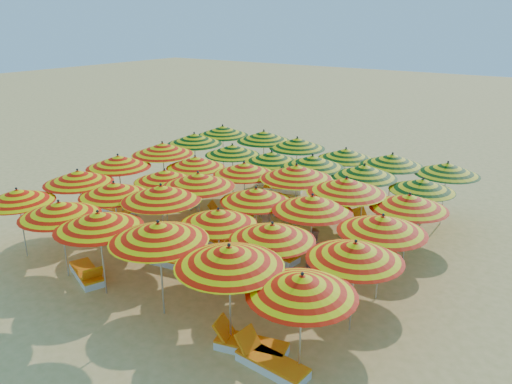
{
  "coord_description": "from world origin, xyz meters",
  "views": [
    {
      "loc": [
        9.36,
        -13.1,
        7.41
      ],
      "look_at": [
        0.0,
        0.5,
        1.6
      ],
      "focal_mm": 35.0,
      "sensor_mm": 36.0,
      "label": 1
    }
  ],
  "objects_px": {
    "umbrella_35": "(447,169)",
    "lounger_15": "(402,214)",
    "umbrella_28": "(364,171)",
    "umbrella_34": "(392,160)",
    "lounger_9": "(185,183)",
    "umbrella_7": "(114,189)",
    "lounger_3": "(176,261)",
    "lounger_10": "(261,202)",
    "umbrella_3": "(159,232)",
    "lounger_13": "(275,182)",
    "umbrella_13": "(165,176)",
    "lounger_4": "(115,209)",
    "umbrella_26": "(272,157)",
    "umbrella_27": "(312,161)",
    "umbrella_12": "(118,161)",
    "umbrella_33": "(346,154)",
    "umbrella_1": "(59,209)",
    "lounger_2": "(271,363)",
    "umbrella_9": "(218,217)",
    "umbrella_22": "(346,185)",
    "umbrella_4": "(229,256)",
    "lounger_6": "(275,254)",
    "umbrella_14": "(198,180)",
    "umbrella_6": "(78,177)",
    "umbrella_20": "(244,169)",
    "lounger_8": "(230,217)",
    "umbrella_25": "(232,150)",
    "lounger_5": "(218,241)",
    "lounger_0": "(87,274)",
    "umbrella_11": "(355,251)",
    "umbrella_18": "(163,149)",
    "umbrella_17": "(382,224)",
    "lounger_12": "(373,227)",
    "umbrella_30": "(223,131)",
    "umbrella_16": "(312,203)",
    "umbrella_24": "(194,139)",
    "umbrella_8": "(161,193)",
    "umbrella_15": "(256,195)",
    "umbrella_0": "(17,196)",
    "beachgoer_a": "(265,223)",
    "umbrella_2": "(98,220)",
    "umbrella_23": "(409,202)"
  },
  "relations": [
    {
      "from": "umbrella_6",
      "to": "lounger_12",
      "type": "bearing_deg",
      "value": 36.66
    },
    {
      "from": "umbrella_15",
      "to": "umbrella_0",
      "type": "bearing_deg",
      "value": -145.5
    },
    {
      "from": "umbrella_28",
      "to": "umbrella_34",
      "type": "relative_size",
      "value": 0.99
    },
    {
      "from": "umbrella_25",
      "to": "lounger_5",
      "type": "relative_size",
      "value": 1.73
    },
    {
      "from": "umbrella_4",
      "to": "umbrella_22",
      "type": "xyz_separation_m",
      "value": [
        0.07,
        6.01,
        0.02
      ]
    },
    {
      "from": "umbrella_35",
      "to": "lounger_15",
      "type": "relative_size",
      "value": 1.45
    },
    {
      "from": "lounger_3",
      "to": "lounger_10",
      "type": "bearing_deg",
      "value": -92.94
    },
    {
      "from": "umbrella_16",
      "to": "umbrella_24",
      "type": "xyz_separation_m",
      "value": [
        -8.1,
        4.03,
        0.07
      ]
    },
    {
      "from": "lounger_5",
      "to": "lounger_15",
      "type": "xyz_separation_m",
      "value": [
        4.37,
        6.01,
        0.0
      ]
    },
    {
      "from": "umbrella_23",
      "to": "umbrella_7",
      "type": "bearing_deg",
      "value": -153.25
    },
    {
      "from": "umbrella_9",
      "to": "umbrella_22",
      "type": "distance_m",
      "value": 4.37
    },
    {
      "from": "umbrella_18",
      "to": "umbrella_17",
      "type": "bearing_deg",
      "value": -11.93
    },
    {
      "from": "umbrella_35",
      "to": "lounger_6",
      "type": "xyz_separation_m",
      "value": [
        -3.62,
        -5.96,
        -2.03
      ]
    },
    {
      "from": "beachgoer_a",
      "to": "umbrella_3",
      "type": "bearing_deg",
      "value": 86.67
    },
    {
      "from": "umbrella_13",
      "to": "lounger_4",
      "type": "height_order",
      "value": "umbrella_13"
    },
    {
      "from": "umbrella_2",
      "to": "lounger_12",
      "type": "relative_size",
      "value": 1.58
    },
    {
      "from": "umbrella_1",
      "to": "lounger_2",
      "type": "xyz_separation_m",
      "value": [
        7.32,
        -0.06,
        -2.02
      ]
    },
    {
      "from": "umbrella_15",
      "to": "umbrella_20",
      "type": "height_order",
      "value": "umbrella_20"
    },
    {
      "from": "umbrella_3",
      "to": "lounger_13",
      "type": "height_order",
      "value": "umbrella_3"
    },
    {
      "from": "lounger_2",
      "to": "lounger_15",
      "type": "distance_m",
      "value": 10.36
    },
    {
      "from": "lounger_0",
      "to": "lounger_10",
      "type": "height_order",
      "value": "same"
    },
    {
      "from": "lounger_8",
      "to": "lounger_13",
      "type": "bearing_deg",
      "value": -100.83
    },
    {
      "from": "umbrella_3",
      "to": "umbrella_7",
      "type": "xyz_separation_m",
      "value": [
        -3.96,
        1.94,
        -0.21
      ]
    },
    {
      "from": "umbrella_8",
      "to": "lounger_2",
      "type": "relative_size",
      "value": 1.78
    },
    {
      "from": "umbrella_14",
      "to": "umbrella_6",
      "type": "bearing_deg",
      "value": -153.51
    },
    {
      "from": "umbrella_33",
      "to": "lounger_4",
      "type": "bearing_deg",
      "value": -138.21
    },
    {
      "from": "umbrella_11",
      "to": "umbrella_27",
      "type": "xyz_separation_m",
      "value": [
        -4.43,
        6.06,
        0.07
      ]
    },
    {
      "from": "umbrella_4",
      "to": "umbrella_11",
      "type": "distance_m",
      "value": 3.01
    },
    {
      "from": "umbrella_7",
      "to": "umbrella_24",
      "type": "height_order",
      "value": "umbrella_24"
    },
    {
      "from": "umbrella_22",
      "to": "umbrella_18",
      "type": "bearing_deg",
      "value": 179.34
    },
    {
      "from": "lounger_9",
      "to": "umbrella_7",
      "type": "bearing_deg",
      "value": 126.45
    },
    {
      "from": "umbrella_30",
      "to": "umbrella_14",
      "type": "bearing_deg",
      "value": -58.04
    },
    {
      "from": "umbrella_11",
      "to": "beachgoer_a",
      "type": "relative_size",
      "value": 1.95
    },
    {
      "from": "umbrella_7",
      "to": "umbrella_3",
      "type": "bearing_deg",
      "value": -26.11
    },
    {
      "from": "lounger_5",
      "to": "lounger_0",
      "type": "bearing_deg",
      "value": -109.05
    },
    {
      "from": "lounger_2",
      "to": "umbrella_30",
      "type": "bearing_deg",
      "value": -43.23
    },
    {
      "from": "umbrella_7",
      "to": "umbrella_11",
      "type": "xyz_separation_m",
      "value": [
        8.32,
        0.15,
        0.04
      ]
    },
    {
      "from": "umbrella_1",
      "to": "umbrella_15",
      "type": "xyz_separation_m",
      "value": [
        3.92,
        4.32,
        -0.04
      ]
    },
    {
      "from": "umbrella_12",
      "to": "umbrella_33",
      "type": "bearing_deg",
      "value": 44.76
    },
    {
      "from": "umbrella_26",
      "to": "umbrella_27",
      "type": "height_order",
      "value": "umbrella_27"
    },
    {
      "from": "lounger_8",
      "to": "lounger_9",
      "type": "xyz_separation_m",
      "value": [
        -4.23,
        2.08,
        0.0
      ]
    },
    {
      "from": "lounger_9",
      "to": "lounger_6",
      "type": "bearing_deg",
      "value": 165.73
    },
    {
      "from": "umbrella_4",
      "to": "lounger_0",
      "type": "bearing_deg",
      "value": 178.96
    },
    {
      "from": "lounger_4",
      "to": "lounger_10",
      "type": "distance_m",
      "value": 5.92
    },
    {
      "from": "umbrella_24",
      "to": "lounger_6",
      "type": "distance_m",
      "value": 8.11
    },
    {
      "from": "umbrella_20",
      "to": "lounger_2",
      "type": "relative_size",
      "value": 1.39
    },
    {
      "from": "umbrella_27",
      "to": "lounger_8",
      "type": "height_order",
      "value": "umbrella_27"
    },
    {
      "from": "umbrella_3",
      "to": "umbrella_18",
      "type": "height_order",
      "value": "umbrella_18"
    },
    {
      "from": "umbrella_35",
      "to": "lounger_0",
      "type": "distance_m",
      "value": 12.9
    },
    {
      "from": "lounger_15",
      "to": "umbrella_26",
      "type": "bearing_deg",
      "value": -173.59
    }
  ]
}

